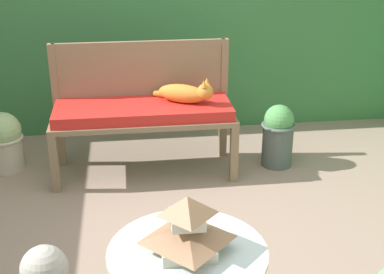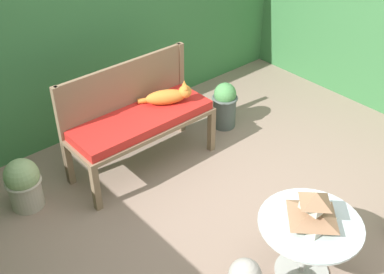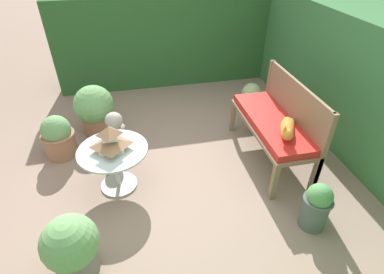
{
  "view_description": "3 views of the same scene",
  "coord_description": "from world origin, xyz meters",
  "px_view_note": "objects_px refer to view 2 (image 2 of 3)",
  "views": [
    {
      "loc": [
        -0.3,
        -2.72,
        1.98
      ],
      "look_at": [
        0.12,
        0.52,
        0.58
      ],
      "focal_mm": 50.0,
      "sensor_mm": 36.0,
      "label": 1
    },
    {
      "loc": [
        -2.29,
        -1.97,
        2.97
      ],
      "look_at": [
        -0.17,
        0.48,
        0.72
      ],
      "focal_mm": 45.0,
      "sensor_mm": 36.0,
      "label": 2
    },
    {
      "loc": [
        2.57,
        -0.38,
        2.47
      ],
      "look_at": [
        -0.05,
        0.19,
        0.55
      ],
      "focal_mm": 28.0,
      "sensor_mm": 36.0,
      "label": 3
    }
  ],
  "objects_px": {
    "garden_bench": "(142,123)",
    "patio_table": "(309,234)",
    "cat": "(169,96)",
    "potted_plant_table_far": "(24,183)",
    "pagoda_birdhouse": "(313,210)",
    "potted_plant_hedge_corner": "(225,104)"
  },
  "relations": [
    {
      "from": "garden_bench",
      "to": "potted_plant_hedge_corner",
      "type": "distance_m",
      "value": 1.12
    },
    {
      "from": "patio_table",
      "to": "potted_plant_table_far",
      "type": "relative_size",
      "value": 1.53
    },
    {
      "from": "cat",
      "to": "potted_plant_table_far",
      "type": "xyz_separation_m",
      "value": [
        -1.47,
        0.21,
        -0.41
      ]
    },
    {
      "from": "garden_bench",
      "to": "potted_plant_table_far",
      "type": "height_order",
      "value": "garden_bench"
    },
    {
      "from": "patio_table",
      "to": "potted_plant_hedge_corner",
      "type": "height_order",
      "value": "potted_plant_hedge_corner"
    },
    {
      "from": "garden_bench",
      "to": "pagoda_birdhouse",
      "type": "xyz_separation_m",
      "value": [
        0.12,
        -1.87,
        0.15
      ]
    },
    {
      "from": "cat",
      "to": "patio_table",
      "type": "relative_size",
      "value": 0.6
    },
    {
      "from": "potted_plant_hedge_corner",
      "to": "cat",
      "type": "bearing_deg",
      "value": 179.7
    },
    {
      "from": "potted_plant_hedge_corner",
      "to": "garden_bench",
      "type": "bearing_deg",
      "value": 180.0
    },
    {
      "from": "pagoda_birdhouse",
      "to": "potted_plant_hedge_corner",
      "type": "relative_size",
      "value": 0.63
    },
    {
      "from": "patio_table",
      "to": "pagoda_birdhouse",
      "type": "height_order",
      "value": "pagoda_birdhouse"
    },
    {
      "from": "garden_bench",
      "to": "potted_plant_table_far",
      "type": "relative_size",
      "value": 2.91
    },
    {
      "from": "garden_bench",
      "to": "patio_table",
      "type": "distance_m",
      "value": 1.88
    },
    {
      "from": "garden_bench",
      "to": "potted_plant_table_far",
      "type": "distance_m",
      "value": 1.18
    },
    {
      "from": "patio_table",
      "to": "potted_plant_hedge_corner",
      "type": "xyz_separation_m",
      "value": [
        0.98,
        1.87,
        -0.14
      ]
    },
    {
      "from": "cat",
      "to": "potted_plant_table_far",
      "type": "relative_size",
      "value": 0.92
    },
    {
      "from": "garden_bench",
      "to": "cat",
      "type": "distance_m",
      "value": 0.38
    },
    {
      "from": "patio_table",
      "to": "pagoda_birdhouse",
      "type": "bearing_deg",
      "value": 0.0
    },
    {
      "from": "cat",
      "to": "pagoda_birdhouse",
      "type": "bearing_deg",
      "value": -69.4
    },
    {
      "from": "patio_table",
      "to": "pagoda_birdhouse",
      "type": "distance_m",
      "value": 0.23
    },
    {
      "from": "garden_bench",
      "to": "potted_plant_hedge_corner",
      "type": "height_order",
      "value": "garden_bench"
    },
    {
      "from": "garden_bench",
      "to": "patio_table",
      "type": "xyz_separation_m",
      "value": [
        0.12,
        -1.87,
        -0.08
      ]
    }
  ]
}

